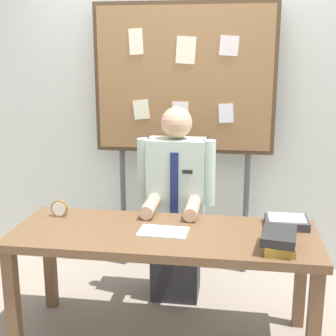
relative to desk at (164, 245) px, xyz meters
The scene contains 8 objects.
back_wall 1.40m from the desk, 90.00° to the left, with size 6.40×0.08×2.70m, color silver.
desk is the anchor object (origin of this frame).
person 0.56m from the desk, 90.00° to the left, with size 0.55×0.56×1.40m.
bulletin_board 1.35m from the desk, 90.00° to the left, with size 1.39×0.09×2.14m.
book_stack 0.69m from the desk, 13.98° to the right, with size 0.22×0.29×0.10m.
open_notebook 0.10m from the desk, 96.53° to the right, with size 0.29×0.18×0.01m, color silver.
desk_clock 0.75m from the desk, 166.90° to the left, with size 0.11×0.04×0.11m.
paper_tray 0.77m from the desk, 15.29° to the left, with size 0.26×0.20×0.06m.
Camera 1 is at (0.41, -2.59, 1.75)m, focal length 49.91 mm.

